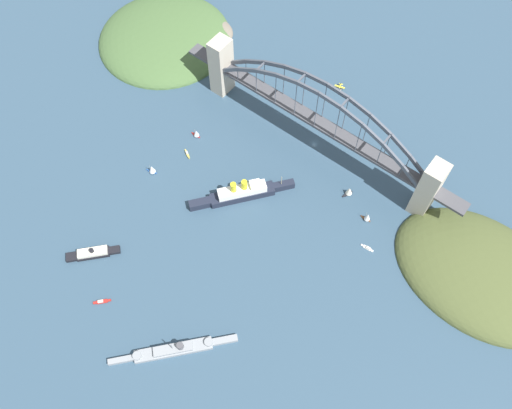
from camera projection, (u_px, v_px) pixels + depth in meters
name	position (u px, v px, depth m)	size (l,w,h in m)	color
ground_plane	(314.00, 144.00, 453.81)	(1400.00, 1400.00, 0.00)	#334C60
harbor_arch_bridge	(318.00, 122.00, 427.98)	(258.28, 17.45, 69.09)	#BCB29E
headland_west_shore	(483.00, 274.00, 396.79)	(131.99, 94.33, 29.82)	#4C562D
headland_east_shore	(168.00, 39.00, 513.05)	(123.53, 124.45, 28.38)	#476638
ocean_liner	(242.00, 193.00, 423.58)	(56.23, 70.04, 21.36)	#1E2333
naval_cruiser	(175.00, 349.00, 367.40)	(60.76, 68.60, 15.96)	gray
harbor_ferry_steamer	(93.00, 253.00, 402.43)	(31.01, 33.50, 7.91)	black
seaplane_taxiing_near_bridge	(340.00, 87.00, 481.57)	(9.32, 7.25, 4.77)	#B7B7B2
small_boat_0	(187.00, 154.00, 447.94)	(8.98, 5.56, 2.23)	gold
small_boat_1	(196.00, 133.00, 454.42)	(8.46, 4.68, 8.22)	#B2231E
small_boat_2	(349.00, 191.00, 426.34)	(6.71, 9.20, 9.32)	black
small_boat_3	(102.00, 302.00, 385.77)	(9.53, 10.38, 2.21)	#B2231E
small_boat_4	(367.00, 248.00, 406.24)	(10.37, 2.71, 2.12)	silver
small_boat_5	(367.00, 217.00, 414.96)	(8.16, 4.50, 9.41)	brown
small_boat_6	(152.00, 169.00, 436.23)	(9.43, 6.23, 9.62)	#234C8C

